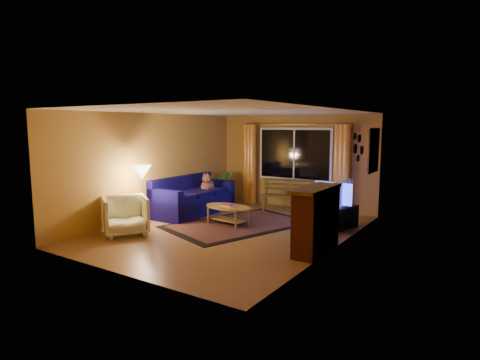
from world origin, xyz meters
The scene contains 22 objects.
floor centered at (0.00, 0.00, -0.01)m, with size 4.50×6.00×0.02m, color brown.
ceiling centered at (0.00, 0.00, 2.51)m, with size 4.50×6.00×0.02m, color white.
wall_back centered at (0.00, 3.01, 1.25)m, with size 4.50×0.02×2.50m, color #B48439.
wall_left centered at (-2.26, 0.00, 1.25)m, with size 0.02×6.00×2.50m, color #B48439.
wall_right centered at (2.26, 0.00, 1.25)m, with size 0.02×6.00×2.50m, color #B48439.
window centered at (0.00, 2.94, 1.45)m, with size 2.00×0.02×1.30m, color black.
curtain_rod centered at (0.00, 2.90, 2.25)m, with size 0.03×0.03×3.20m, color #BF8C3F.
curtain_left centered at (-1.35, 2.88, 1.12)m, with size 0.36×0.36×2.24m, color orange.
curtain_right centered at (1.35, 2.88, 1.12)m, with size 0.36×0.36×2.24m, color orange.
bench centered at (0.10, 2.40, 0.20)m, with size 1.34×0.39×0.40m, color #433312.
potted_plant centered at (-1.88, 2.33, 0.45)m, with size 0.51×0.51×0.91m, color #235B1E.
sofa centered at (-1.78, 0.87, 0.47)m, with size 0.98×2.30×0.93m, color #0A0748.
dog centered at (-1.73, 1.38, 0.72)m, with size 0.34×0.47×0.51m, color #9E5448, non-canonical shape.
armchair centered at (-1.65, -1.44, 0.43)m, with size 0.84×0.79×0.87m, color beige.
floor_lamp centered at (-1.80, -0.82, 0.67)m, with size 0.22×0.22×1.35m, color #BF8C3F.
rug centered at (-0.17, 0.49, 0.01)m, with size 1.97×3.11×0.02m, color #672A03.
coffee_table centered at (-0.37, 0.36, 0.21)m, with size 1.18×1.18×0.43m, color olive.
tv_console centered at (1.82, 1.32, 0.24)m, with size 0.38×1.15×0.48m, color black.
television centered at (1.82, 1.32, 0.77)m, with size 1.02×0.13×0.59m, color black.
fireplace centered at (2.05, -0.40, 0.55)m, with size 0.40×1.20×1.10m, color maroon.
mirror_cluster centered at (2.21, 1.30, 1.80)m, with size 0.06×0.60×0.56m, color black, non-canonical shape.
painting centered at (2.22, 2.45, 1.65)m, with size 0.04×0.76×0.96m, color #EC5530.
Camera 1 is at (4.69, -6.83, 2.20)m, focal length 30.00 mm.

